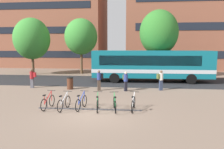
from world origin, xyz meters
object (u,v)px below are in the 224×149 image
at_px(parked_bicycle_green_3, 98,104).
at_px(street_tree_1, 32,39).
at_px(trash_bin, 70,83).
at_px(city_bus, 152,65).
at_px(parked_bicycle_blue_2, 81,103).
at_px(street_tree_0, 159,33).
at_px(street_tree_2, 81,37).
at_px(commuter_black_pack_0, 99,79).
at_px(parked_bicycle_red_0, 48,102).
at_px(parked_bicycle_white_5, 133,104).
at_px(parked_bicycle_silver_1, 64,103).
at_px(parked_bicycle_green_4, 115,104).
at_px(commuter_red_pack_2, 32,77).
at_px(commuter_olive_pack_1, 126,80).
at_px(commuter_olive_pack_3, 161,79).

bearing_deg(parked_bicycle_green_3, street_tree_1, 28.84).
height_order(parked_bicycle_green_3, trash_bin, trash_bin).
xyz_separation_m(city_bus, parked_bicycle_blue_2, (-4.79, -10.49, -1.39)).
bearing_deg(street_tree_0, street_tree_2, 162.73).
distance_m(commuter_black_pack_0, street_tree_1, 14.56).
height_order(city_bus, parked_bicycle_red_0, city_bus).
bearing_deg(city_bus, street_tree_2, 145.62).
bearing_deg(city_bus, parked_bicycle_white_5, -100.78).
height_order(city_bus, parked_bicycle_silver_1, city_bus).
height_order(commuter_black_pack_0, street_tree_2, street_tree_2).
relative_size(parked_bicycle_green_4, street_tree_1, 0.23).
xyz_separation_m(commuter_red_pack_2, street_tree_0, (11.57, 7.33, 4.23)).
xyz_separation_m(parked_bicycle_white_5, commuter_black_pack_0, (-2.84, 5.36, 0.59)).
distance_m(city_bus, parked_bicycle_blue_2, 11.62).
height_order(commuter_black_pack_0, commuter_red_pack_2, commuter_black_pack_0).
relative_size(street_tree_0, street_tree_2, 1.06).
xyz_separation_m(commuter_olive_pack_1, street_tree_0, (3.37, 7.82, 4.26)).
relative_size(parked_bicycle_silver_1, commuter_olive_pack_1, 1.07).
bearing_deg(street_tree_0, parked_bicycle_silver_1, -116.23).
xyz_separation_m(parked_bicycle_blue_2, street_tree_2, (-4.07, 16.32, 4.53)).
xyz_separation_m(parked_bicycle_red_0, commuter_olive_pack_1, (4.28, 5.56, 0.54)).
bearing_deg(parked_bicycle_red_0, parked_bicycle_white_5, -84.01).
distance_m(parked_bicycle_green_4, street_tree_1, 19.84).
distance_m(city_bus, parked_bicycle_red_0, 12.64).
distance_m(parked_bicycle_silver_1, commuter_olive_pack_3, 8.77).
bearing_deg(trash_bin, street_tree_2, 98.84).
height_order(parked_bicycle_green_3, street_tree_1, street_tree_1).
relative_size(parked_bicycle_blue_2, trash_bin, 1.66).
xyz_separation_m(parked_bicycle_blue_2, commuter_olive_pack_1, (2.31, 5.47, 0.54)).
relative_size(commuter_red_pack_2, street_tree_2, 0.23).
relative_size(parked_bicycle_silver_1, commuter_olive_pack_3, 1.03).
relative_size(city_bus, parked_bicycle_green_3, 7.04).
bearing_deg(commuter_olive_pack_1, parked_bicycle_green_3, -37.25).
xyz_separation_m(parked_bicycle_silver_1, commuter_black_pack_0, (1.13, 5.62, 0.59)).
xyz_separation_m(parked_bicycle_green_4, street_tree_0, (3.73, 13.40, 4.80)).
relative_size(parked_bicycle_silver_1, parked_bicycle_blue_2, 1.00).
bearing_deg(parked_bicycle_green_3, parked_bicycle_red_0, 81.48).
relative_size(commuter_red_pack_2, commuter_olive_pack_3, 1.00).
distance_m(parked_bicycle_green_4, commuter_black_pack_0, 5.84).
xyz_separation_m(parked_bicycle_green_3, trash_bin, (-3.40, 5.87, 0.13)).
relative_size(commuter_olive_pack_1, street_tree_0, 0.21).
relative_size(city_bus, street_tree_1, 1.66).
bearing_deg(parked_bicycle_white_5, commuter_olive_pack_3, -14.36).
xyz_separation_m(commuter_olive_pack_3, trash_bin, (-7.60, -0.30, -0.44)).
bearing_deg(parked_bicycle_green_4, commuter_red_pack_2, 42.62).
bearing_deg(parked_bicycle_silver_1, city_bus, -21.40).
distance_m(commuter_olive_pack_1, commuter_olive_pack_3, 2.92).
bearing_deg(commuter_olive_pack_3, commuter_olive_pack_1, 174.06).
relative_size(parked_bicycle_silver_1, street_tree_0, 0.22).
bearing_deg(parked_bicycle_green_4, parked_bicycle_red_0, 80.05).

